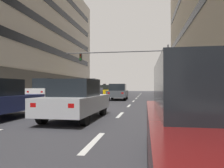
# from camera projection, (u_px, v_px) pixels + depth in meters

# --- Properties ---
(ground_plane) EXTENTS (120.00, 120.00, 0.00)m
(ground_plane) POSITION_uv_depth(u_px,v_px,m) (76.00, 108.00, 13.46)
(ground_plane) COLOR #38383D
(sidewalk_right) EXTENTS (3.87, 80.00, 0.14)m
(sidewalk_right) POSITION_uv_depth(u_px,v_px,m) (215.00, 109.00, 12.02)
(sidewalk_right) COLOR gray
(sidewalk_right) RESTS_ON ground
(lane_stripe_l1_s4) EXTENTS (0.16, 2.00, 0.01)m
(lane_stripe_l1_s4) POSITION_uv_depth(u_px,v_px,m) (44.00, 104.00, 15.99)
(lane_stripe_l1_s4) COLOR silver
(lane_stripe_l1_s4) RESTS_ON ground
(lane_stripe_l1_s5) EXTENTS (0.16, 2.00, 0.01)m
(lane_stripe_l1_s5) POSITION_uv_depth(u_px,v_px,m) (69.00, 100.00, 20.92)
(lane_stripe_l1_s5) COLOR silver
(lane_stripe_l1_s5) RESTS_ON ground
(lane_stripe_l1_s6) EXTENTS (0.16, 2.00, 0.01)m
(lane_stripe_l1_s6) POSITION_uv_depth(u_px,v_px,m) (84.00, 98.00, 25.85)
(lane_stripe_l1_s6) COLOR silver
(lane_stripe_l1_s6) RESTS_ON ground
(lane_stripe_l1_s7) EXTENTS (0.16, 2.00, 0.01)m
(lane_stripe_l1_s7) POSITION_uv_depth(u_px,v_px,m) (94.00, 96.00, 30.77)
(lane_stripe_l1_s7) COLOR silver
(lane_stripe_l1_s7) RESTS_ON ground
(lane_stripe_l1_s8) EXTENTS (0.16, 2.00, 0.01)m
(lane_stripe_l1_s8) POSITION_uv_depth(u_px,v_px,m) (101.00, 95.00, 35.70)
(lane_stripe_l1_s8) COLOR silver
(lane_stripe_l1_s8) RESTS_ON ground
(lane_stripe_l1_s9) EXTENTS (0.16, 2.00, 0.01)m
(lane_stripe_l1_s9) POSITION_uv_depth(u_px,v_px,m) (107.00, 94.00, 40.63)
(lane_stripe_l1_s9) COLOR silver
(lane_stripe_l1_s9) RESTS_ON ground
(lane_stripe_l1_s10) EXTENTS (0.16, 2.00, 0.01)m
(lane_stripe_l1_s10) POSITION_uv_depth(u_px,v_px,m) (111.00, 93.00, 45.56)
(lane_stripe_l1_s10) COLOR silver
(lane_stripe_l1_s10) RESTS_ON ground
(lane_stripe_l2_s3) EXTENTS (0.16, 2.00, 0.01)m
(lane_stripe_l2_s3) POSITION_uv_depth(u_px,v_px,m) (56.00, 113.00, 10.51)
(lane_stripe_l2_s3) COLOR silver
(lane_stripe_l2_s3) RESTS_ON ground
(lane_stripe_l2_s4) EXTENTS (0.16, 2.00, 0.01)m
(lane_stripe_l2_s4) POSITION_uv_depth(u_px,v_px,m) (85.00, 105.00, 15.43)
(lane_stripe_l2_s4) COLOR silver
(lane_stripe_l2_s4) RESTS_ON ground
(lane_stripe_l2_s5) EXTENTS (0.16, 2.00, 0.01)m
(lane_stripe_l2_s5) POSITION_uv_depth(u_px,v_px,m) (100.00, 101.00, 20.36)
(lane_stripe_l2_s5) COLOR silver
(lane_stripe_l2_s5) RESTS_ON ground
(lane_stripe_l2_s6) EXTENTS (0.16, 2.00, 0.01)m
(lane_stripe_l2_s6) POSITION_uv_depth(u_px,v_px,m) (109.00, 98.00, 25.29)
(lane_stripe_l2_s6) COLOR silver
(lane_stripe_l2_s6) RESTS_ON ground
(lane_stripe_l2_s7) EXTENTS (0.16, 2.00, 0.01)m
(lane_stripe_l2_s7) POSITION_uv_depth(u_px,v_px,m) (115.00, 96.00, 30.22)
(lane_stripe_l2_s7) COLOR silver
(lane_stripe_l2_s7) RESTS_ON ground
(lane_stripe_l2_s8) EXTENTS (0.16, 2.00, 0.01)m
(lane_stripe_l2_s8) POSITION_uv_depth(u_px,v_px,m) (120.00, 95.00, 35.14)
(lane_stripe_l2_s8) COLOR silver
(lane_stripe_l2_s8) RESTS_ON ground
(lane_stripe_l2_s9) EXTENTS (0.16, 2.00, 0.01)m
(lane_stripe_l2_s9) POSITION_uv_depth(u_px,v_px,m) (123.00, 94.00, 40.07)
(lane_stripe_l2_s9) COLOR silver
(lane_stripe_l2_s9) RESTS_ON ground
(lane_stripe_l2_s10) EXTENTS (0.16, 2.00, 0.01)m
(lane_stripe_l2_s10) POSITION_uv_depth(u_px,v_px,m) (126.00, 93.00, 45.00)
(lane_stripe_l2_s10) COLOR silver
(lane_stripe_l2_s10) RESTS_ON ground
(lane_stripe_l3_s2) EXTENTS (0.16, 2.00, 0.01)m
(lane_stripe_l3_s2) POSITION_uv_depth(u_px,v_px,m) (94.00, 142.00, 5.02)
(lane_stripe_l3_s2) COLOR silver
(lane_stripe_l3_s2) RESTS_ON ground
(lane_stripe_l3_s3) EXTENTS (0.16, 2.00, 0.01)m
(lane_stripe_l3_s3) POSITION_uv_depth(u_px,v_px,m) (120.00, 115.00, 9.95)
(lane_stripe_l3_s3) COLOR silver
(lane_stripe_l3_s3) RESTS_ON ground
(lane_stripe_l3_s4) EXTENTS (0.16, 2.00, 0.01)m
(lane_stripe_l3_s4) POSITION_uv_depth(u_px,v_px,m) (129.00, 106.00, 14.88)
(lane_stripe_l3_s4) COLOR silver
(lane_stripe_l3_s4) RESTS_ON ground
(lane_stripe_l3_s5) EXTENTS (0.16, 2.00, 0.01)m
(lane_stripe_l3_s5) POSITION_uv_depth(u_px,v_px,m) (134.00, 101.00, 19.80)
(lane_stripe_l3_s5) COLOR silver
(lane_stripe_l3_s5) RESTS_ON ground
(lane_stripe_l3_s6) EXTENTS (0.16, 2.00, 0.01)m
(lane_stripe_l3_s6) POSITION_uv_depth(u_px,v_px,m) (136.00, 98.00, 24.73)
(lane_stripe_l3_s6) COLOR silver
(lane_stripe_l3_s6) RESTS_ON ground
(lane_stripe_l3_s7) EXTENTS (0.16, 2.00, 0.01)m
(lane_stripe_l3_s7) POSITION_uv_depth(u_px,v_px,m) (138.00, 96.00, 29.66)
(lane_stripe_l3_s7) COLOR silver
(lane_stripe_l3_s7) RESTS_ON ground
(lane_stripe_l3_s8) EXTENTS (0.16, 2.00, 0.01)m
(lane_stripe_l3_s8) POSITION_uv_depth(u_px,v_px,m) (139.00, 95.00, 34.59)
(lane_stripe_l3_s8) COLOR silver
(lane_stripe_l3_s8) RESTS_ON ground
(lane_stripe_l3_s9) EXTENTS (0.16, 2.00, 0.01)m
(lane_stripe_l3_s9) POSITION_uv_depth(u_px,v_px,m) (140.00, 94.00, 39.52)
(lane_stripe_l3_s9) COLOR silver
(lane_stripe_l3_s9) RESTS_ON ground
(lane_stripe_l3_s10) EXTENTS (0.16, 2.00, 0.01)m
(lane_stripe_l3_s10) POSITION_uv_depth(u_px,v_px,m) (141.00, 93.00, 44.44)
(lane_stripe_l3_s10) COLOR silver
(lane_stripe_l3_s10) RESTS_ON ground
(car_driving_0) EXTENTS (2.01, 4.64, 2.23)m
(car_driving_0) POSITION_uv_depth(u_px,v_px,m) (90.00, 89.00, 22.22)
(car_driving_0) COLOR black
(car_driving_0) RESTS_ON ground
(car_driving_2) EXTENTS (2.02, 4.57, 1.69)m
(car_driving_2) POSITION_uv_depth(u_px,v_px,m) (118.00, 92.00, 21.83)
(car_driving_2) COLOR black
(car_driving_2) RESTS_ON ground
(taxi_driving_3) EXTENTS (1.89, 4.46, 1.85)m
(taxi_driving_3) POSITION_uv_depth(u_px,v_px,m) (105.00, 91.00, 31.26)
(taxi_driving_3) COLOR black
(taxi_driving_3) RESTS_ON ground
(taxi_driving_4) EXTENTS (2.00, 4.48, 1.84)m
(taxi_driving_4) POSITION_uv_depth(u_px,v_px,m) (92.00, 90.00, 36.61)
(taxi_driving_4) COLOR black
(taxi_driving_4) RESTS_ON ground
(car_driving_5) EXTENTS (1.89, 4.45, 2.15)m
(car_driving_5) POSITION_uv_depth(u_px,v_px,m) (47.00, 90.00, 19.75)
(car_driving_5) COLOR black
(car_driving_5) RESTS_ON ground
(car_driving_6) EXTENTS (1.96, 4.48, 1.66)m
(car_driving_6) POSITION_uv_depth(u_px,v_px,m) (76.00, 100.00, 8.61)
(car_driving_6) COLOR black
(car_driving_6) RESTS_ON ground
(car_parked_0) EXTENTS (1.93, 4.54, 1.70)m
(car_parked_0) POSITION_uv_depth(u_px,v_px,m) (219.00, 125.00, 2.78)
(car_parked_0) COLOR black
(car_parked_0) RESTS_ON ground
(traffic_signal_0) EXTENTS (12.47, 0.35, 6.12)m
(traffic_signal_0) POSITION_uv_depth(u_px,v_px,m) (132.00, 61.00, 24.42)
(traffic_signal_0) COLOR #4C4C51
(traffic_signal_0) RESTS_ON sidewalk_right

